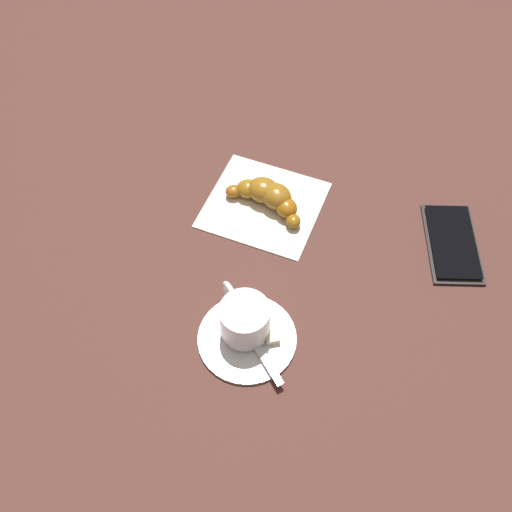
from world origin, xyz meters
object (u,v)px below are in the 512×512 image
at_px(saucer, 247,337).
at_px(sugar_packet, 268,322).
at_px(cell_phone, 452,243).
at_px(napkin, 264,204).
at_px(croissant, 268,195).
at_px(espresso_cup, 244,318).
at_px(teaspoon, 247,330).

distance_m(saucer, sugar_packet, 0.03).
relative_size(saucer, sugar_packet, 2.09).
bearing_deg(saucer, cell_phone, -37.66).
distance_m(napkin, croissant, 0.02).
distance_m(saucer, napkin, 0.22).
height_order(espresso_cup, napkin, espresso_cup).
distance_m(napkin, cell_phone, 0.27).
bearing_deg(teaspoon, sugar_packet, -41.16).
distance_m(espresso_cup, teaspoon, 0.02).
bearing_deg(sugar_packet, saucer, 111.83).
bearing_deg(sugar_packet, teaspoon, 101.64).
height_order(sugar_packet, napkin, sugar_packet).
xyz_separation_m(napkin, cell_phone, (0.05, -0.27, 0.00)).
height_order(croissant, cell_phone, croissant).
bearing_deg(napkin, saucer, -160.81).
bearing_deg(cell_phone, saucer, 142.34).
bearing_deg(croissant, espresso_cup, -163.71).
relative_size(espresso_cup, croissant, 0.61).
bearing_deg(espresso_cup, croissant, 16.29).
relative_size(espresso_cup, teaspoon, 0.74).
xyz_separation_m(teaspoon, sugar_packet, (0.02, -0.02, 0.00)).
bearing_deg(espresso_cup, saucer, -137.55).
xyz_separation_m(sugar_packet, croissant, (0.19, 0.08, 0.01)).
relative_size(saucer, espresso_cup, 1.56).
height_order(espresso_cup, croissant, espresso_cup).
bearing_deg(teaspoon, espresso_cup, 67.22).
bearing_deg(sugar_packet, croissant, -12.72).
distance_m(espresso_cup, cell_phone, 0.32).
bearing_deg(teaspoon, cell_phone, -38.67).
height_order(teaspoon, cell_phone, teaspoon).
relative_size(sugar_packet, croissant, 0.46).
distance_m(saucer, cell_phone, 0.32).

